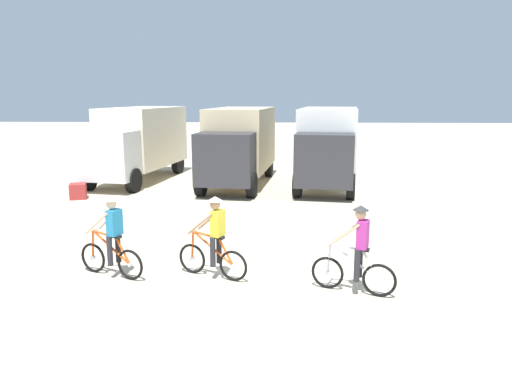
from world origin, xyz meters
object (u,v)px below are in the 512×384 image
at_px(box_truck_cream_rv, 138,140).
at_px(box_truck_tan_camper, 239,142).
at_px(cyclist_orange_shirt, 112,239).
at_px(supply_crate, 78,191).
at_px(cyclist_cowboy_hat, 214,240).
at_px(cyclist_near_camera, 357,253).
at_px(box_truck_white_box, 328,143).

height_order(box_truck_cream_rv, box_truck_tan_camper, same).
xyz_separation_m(box_truck_cream_rv, box_truck_tan_camper, (4.74, -0.85, 0.00)).
bearing_deg(cyclist_orange_shirt, supply_crate, 117.19).
height_order(cyclist_cowboy_hat, supply_crate, cyclist_cowboy_hat).
bearing_deg(box_truck_cream_rv, box_truck_tan_camper, -10.18).
distance_m(cyclist_orange_shirt, supply_crate, 8.90).
bearing_deg(cyclist_near_camera, box_truck_cream_rv, 122.15).
relative_size(cyclist_orange_shirt, supply_crate, 2.84).
height_order(box_truck_tan_camper, cyclist_cowboy_hat, box_truck_tan_camper).
xyz_separation_m(box_truck_tan_camper, cyclist_cowboy_hat, (0.30, -11.15, -1.03)).
bearing_deg(box_truck_cream_rv, supply_crate, -106.75).
bearing_deg(supply_crate, cyclist_near_camera, -42.90).
bearing_deg(cyclist_near_camera, cyclist_cowboy_hat, 166.42).
bearing_deg(cyclist_near_camera, box_truck_tan_camper, 105.31).
distance_m(box_truck_white_box, cyclist_near_camera, 11.80).
bearing_deg(cyclist_cowboy_hat, box_truck_tan_camper, 91.56).
xyz_separation_m(cyclist_cowboy_hat, supply_crate, (-6.29, 7.87, -0.55)).
distance_m(box_truck_tan_camper, supply_crate, 7.00).
relative_size(cyclist_cowboy_hat, supply_crate, 2.84).
bearing_deg(cyclist_orange_shirt, box_truck_cream_rv, 103.17).
relative_size(cyclist_near_camera, supply_crate, 2.84).
relative_size(box_truck_tan_camper, cyclist_orange_shirt, 3.83).
distance_m(box_truck_white_box, supply_crate, 10.47).
relative_size(box_truck_white_box, cyclist_near_camera, 3.85).
bearing_deg(cyclist_cowboy_hat, supply_crate, 128.63).
xyz_separation_m(box_truck_cream_rv, cyclist_orange_shirt, (2.82, -12.03, -1.03)).
height_order(box_truck_cream_rv, cyclist_cowboy_hat, box_truck_cream_rv).
height_order(box_truck_white_box, cyclist_near_camera, box_truck_white_box).
height_order(box_truck_white_box, cyclist_orange_shirt, box_truck_white_box).
distance_m(box_truck_cream_rv, box_truck_tan_camper, 4.82).
relative_size(cyclist_orange_shirt, cyclist_cowboy_hat, 1.00).
relative_size(box_truck_tan_camper, cyclist_cowboy_hat, 3.83).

